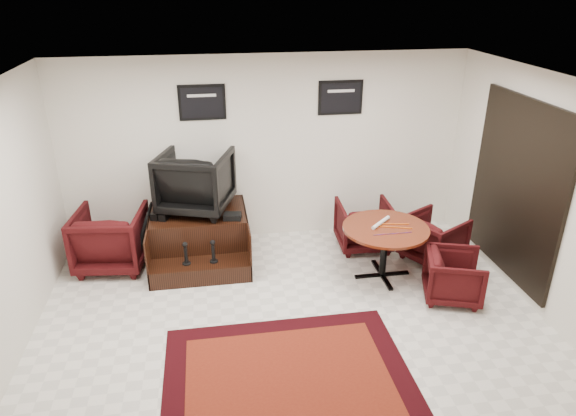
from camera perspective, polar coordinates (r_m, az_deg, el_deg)
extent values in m
plane|color=beige|center=(6.14, 0.73, -13.40)|extent=(6.00, 6.00, 0.00)
cube|color=silver|center=(7.71, -2.41, 6.46)|extent=(6.00, 0.02, 2.80)
cube|color=silver|center=(3.39, 8.57, -20.05)|extent=(6.00, 0.02, 2.80)
cube|color=silver|center=(6.58, 27.50, 0.42)|extent=(0.02, 5.00, 2.80)
cube|color=white|center=(4.96, 0.91, 13.16)|extent=(6.00, 5.00, 0.02)
cube|color=black|center=(7.12, 24.01, 1.93)|extent=(0.05, 1.90, 2.30)
cube|color=black|center=(7.12, 23.95, 1.93)|extent=(0.02, 1.72, 2.12)
cube|color=black|center=(7.12, 23.98, 1.93)|extent=(0.03, 0.05, 2.12)
cube|color=black|center=(7.44, -9.53, 11.50)|extent=(0.66, 0.03, 0.50)
cube|color=black|center=(7.42, -9.53, 11.47)|extent=(0.58, 0.01, 0.42)
cube|color=silver|center=(7.40, -9.58, 12.22)|extent=(0.40, 0.00, 0.04)
cube|color=black|center=(7.69, 5.85, 12.12)|extent=(0.66, 0.03, 0.50)
cube|color=black|center=(7.68, 5.89, 12.09)|extent=(0.58, 0.01, 0.42)
cube|color=silver|center=(7.65, 5.93, 12.81)|extent=(0.40, 0.00, 0.04)
cube|color=black|center=(5.56, -0.01, -18.16)|extent=(2.53, 1.90, 0.01)
cube|color=#61180D|center=(5.56, -0.01, -18.11)|extent=(2.08, 1.45, 0.01)
cube|color=black|center=(7.60, -9.80, -2.73)|extent=(1.35, 1.00, 0.70)
cube|color=black|center=(7.09, -9.65, -6.91)|extent=(1.35, 0.40, 0.25)
cube|color=black|center=(7.47, -14.95, -3.74)|extent=(0.02, 1.40, 0.70)
cube|color=black|center=(7.43, -4.61, -3.08)|extent=(0.02, 1.40, 0.70)
cylinder|color=black|center=(7.03, -11.20, -6.05)|extent=(0.11, 0.11, 0.02)
cylinder|color=black|center=(6.96, -11.29, -5.13)|extent=(0.04, 0.04, 0.24)
sphere|color=black|center=(6.89, -11.39, -4.00)|extent=(0.07, 0.07, 0.07)
cylinder|color=black|center=(7.02, -8.24, -5.87)|extent=(0.11, 0.11, 0.02)
cylinder|color=black|center=(6.95, -8.31, -4.94)|extent=(0.04, 0.04, 0.24)
sphere|color=black|center=(6.88, -8.38, -3.81)|extent=(0.07, 0.07, 0.07)
imported|color=black|center=(7.31, -10.25, 3.26)|extent=(1.16, 1.12, 0.96)
cube|color=black|center=(7.35, -14.31, -0.63)|extent=(0.19, 0.29, 0.10)
cube|color=black|center=(7.30, -13.45, -0.71)|extent=(0.19, 0.29, 0.10)
cube|color=black|center=(7.11, -6.20, -0.93)|extent=(0.26, 0.20, 0.08)
imported|color=black|center=(7.56, -19.09, -2.93)|extent=(1.01, 0.96, 0.94)
cylinder|color=#48170A|center=(6.89, 10.82, -2.25)|extent=(1.14, 1.14, 0.04)
cylinder|color=black|center=(7.05, 10.60, -4.80)|extent=(0.09, 0.09, 0.67)
cube|color=black|center=(7.23, 10.38, -7.30)|extent=(0.76, 0.06, 0.03)
cube|color=black|center=(7.23, 10.38, -7.30)|extent=(0.06, 0.76, 0.03)
imported|color=black|center=(7.77, 8.42, -1.64)|extent=(0.80, 0.75, 0.79)
imported|color=black|center=(7.63, 15.90, -3.01)|extent=(0.96, 0.97, 0.75)
imported|color=black|center=(6.82, 17.96, -7.01)|extent=(0.81, 0.84, 0.69)
cylinder|color=silver|center=(6.94, 10.28, -1.60)|extent=(0.34, 0.32, 0.05)
cylinder|color=#D9540C|center=(6.90, 11.79, -2.10)|extent=(0.43, 0.15, 0.01)
cylinder|color=#D9540C|center=(6.98, 11.51, -1.74)|extent=(0.45, 0.09, 0.01)
cylinder|color=#4C1933|center=(6.66, 9.86, -2.95)|extent=(0.10, 0.02, 0.01)
cylinder|color=#4C1933|center=(6.68, 10.35, -2.91)|extent=(0.10, 0.02, 0.01)
cylinder|color=#4C1933|center=(6.70, 10.84, -2.87)|extent=(0.10, 0.02, 0.01)
cylinder|color=#4C1933|center=(6.72, 11.32, -2.83)|extent=(0.10, 0.02, 0.01)
cylinder|color=#4C1933|center=(6.74, 11.80, -2.79)|extent=(0.10, 0.02, 0.01)
cylinder|color=#4C1933|center=(6.76, 12.28, -2.74)|extent=(0.10, 0.02, 0.01)
cylinder|color=#4C1933|center=(6.78, 12.75, -2.70)|extent=(0.10, 0.02, 0.01)
cylinder|color=#4C1933|center=(6.80, 13.22, -2.66)|extent=(0.10, 0.02, 0.01)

